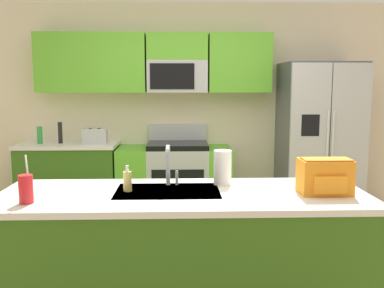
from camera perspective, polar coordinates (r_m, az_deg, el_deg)
ground_plane at (r=3.65m, az=1.01°, el=-17.88°), size 9.00×9.00×0.00m
kitchen_wall_unit at (r=5.37m, az=-1.59°, el=6.65°), size 5.20×0.43×2.60m
back_counter at (r=5.38m, az=-16.03°, el=-4.63°), size 1.16×0.63×0.90m
range_oven at (r=5.22m, az=-2.33°, el=-4.80°), size 1.36×0.61×1.10m
refrigerator at (r=5.33m, az=16.58°, el=0.42°), size 0.90×0.76×1.85m
island_counter at (r=2.92m, az=-1.21°, el=-15.03°), size 2.38×0.84×0.90m
toaster at (r=5.17m, az=-12.85°, el=1.05°), size 0.28×0.16×0.18m
pepper_mill at (r=5.31m, az=-17.20°, el=1.45°), size 0.05×0.05×0.25m
bottle_green at (r=5.35m, az=-19.67°, el=1.13°), size 0.06×0.06×0.20m
sink_faucet at (r=2.92m, az=-3.12°, el=-2.39°), size 0.09×0.21×0.28m
drink_cup_red at (r=2.69m, az=-21.31°, el=-5.61°), size 0.08×0.08×0.29m
soap_dispenser at (r=2.83m, az=-8.62°, el=-4.89°), size 0.06×0.06×0.17m
paper_towel_roll at (r=2.98m, az=4.10°, el=-3.15°), size 0.12×0.12×0.24m
backpack at (r=2.85m, az=17.35°, el=-4.06°), size 0.32×0.22×0.23m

